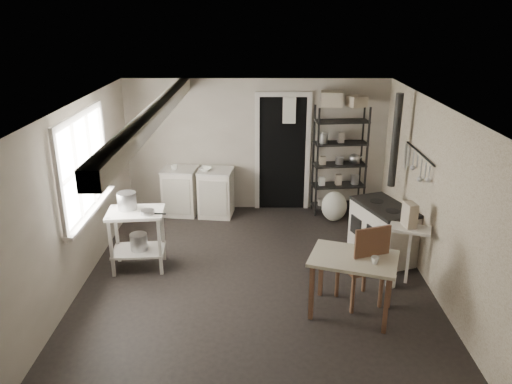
{
  "coord_description": "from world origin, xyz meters",
  "views": [
    {
      "loc": [
        0.03,
        -5.89,
        3.38
      ],
      "look_at": [
        0.0,
        0.3,
        1.1
      ],
      "focal_mm": 35.0,
      "sensor_mm": 36.0,
      "label": 1
    }
  ],
  "objects_px": {
    "base_cabinets": "(198,189)",
    "work_table": "(352,284)",
    "shelf_rack": "(340,160)",
    "chair": "(360,266)",
    "stove": "(383,228)",
    "prep_table": "(138,241)",
    "stockpot": "(127,202)",
    "flour_sack": "(334,207)"
  },
  "relations": [
    {
      "from": "stockpot",
      "to": "stove",
      "type": "bearing_deg",
      "value": 4.62
    },
    {
      "from": "prep_table",
      "to": "flour_sack",
      "type": "height_order",
      "value": "prep_table"
    },
    {
      "from": "shelf_rack",
      "to": "chair",
      "type": "bearing_deg",
      "value": -99.81
    },
    {
      "from": "chair",
      "to": "shelf_rack",
      "type": "bearing_deg",
      "value": 67.29
    },
    {
      "from": "chair",
      "to": "flour_sack",
      "type": "relative_size",
      "value": 2.11
    },
    {
      "from": "prep_table",
      "to": "shelf_rack",
      "type": "height_order",
      "value": "shelf_rack"
    },
    {
      "from": "prep_table",
      "to": "shelf_rack",
      "type": "distance_m",
      "value": 3.71
    },
    {
      "from": "chair",
      "to": "stockpot",
      "type": "bearing_deg",
      "value": 143.31
    },
    {
      "from": "prep_table",
      "to": "base_cabinets",
      "type": "distance_m",
      "value": 2.03
    },
    {
      "from": "prep_table",
      "to": "stove",
      "type": "bearing_deg",
      "value": 6.15
    },
    {
      "from": "stove",
      "to": "work_table",
      "type": "height_order",
      "value": "stove"
    },
    {
      "from": "prep_table",
      "to": "flour_sack",
      "type": "distance_m",
      "value": 3.36
    },
    {
      "from": "prep_table",
      "to": "flour_sack",
      "type": "relative_size",
      "value": 1.64
    },
    {
      "from": "stockpot",
      "to": "work_table",
      "type": "bearing_deg",
      "value": -22.28
    },
    {
      "from": "base_cabinets",
      "to": "work_table",
      "type": "distance_m",
      "value": 3.69
    },
    {
      "from": "stockpot",
      "to": "work_table",
      "type": "xyz_separation_m",
      "value": [
        2.85,
        -1.17,
        -0.56
      ]
    },
    {
      "from": "shelf_rack",
      "to": "stove",
      "type": "bearing_deg",
      "value": -83.54
    },
    {
      "from": "work_table",
      "to": "chair",
      "type": "bearing_deg",
      "value": 60.36
    },
    {
      "from": "stove",
      "to": "chair",
      "type": "xyz_separation_m",
      "value": [
        -0.56,
        -1.22,
        0.04
      ]
    },
    {
      "from": "shelf_rack",
      "to": "stove",
      "type": "distance_m",
      "value": 1.81
    },
    {
      "from": "base_cabinets",
      "to": "shelf_rack",
      "type": "xyz_separation_m",
      "value": [
        2.43,
        0.12,
        0.49
      ]
    },
    {
      "from": "shelf_rack",
      "to": "flour_sack",
      "type": "relative_size",
      "value": 3.65
    },
    {
      "from": "stockpot",
      "to": "shelf_rack",
      "type": "relative_size",
      "value": 0.15
    },
    {
      "from": "shelf_rack",
      "to": "base_cabinets",
      "type": "bearing_deg",
      "value": 176.52
    },
    {
      "from": "stockpot",
      "to": "base_cabinets",
      "type": "height_order",
      "value": "stockpot"
    },
    {
      "from": "stove",
      "to": "work_table",
      "type": "distance_m",
      "value": 1.61
    },
    {
      "from": "stockpot",
      "to": "base_cabinets",
      "type": "xyz_separation_m",
      "value": [
        0.73,
        1.85,
        -0.48
      ]
    },
    {
      "from": "work_table",
      "to": "chair",
      "type": "xyz_separation_m",
      "value": [
        0.13,
        0.24,
        0.1
      ]
    },
    {
      "from": "work_table",
      "to": "chair",
      "type": "height_order",
      "value": "chair"
    },
    {
      "from": "chair",
      "to": "prep_table",
      "type": "bearing_deg",
      "value": 144.12
    },
    {
      "from": "base_cabinets",
      "to": "chair",
      "type": "distance_m",
      "value": 3.58
    },
    {
      "from": "stockpot",
      "to": "stove",
      "type": "distance_m",
      "value": 3.59
    },
    {
      "from": "base_cabinets",
      "to": "work_table",
      "type": "height_order",
      "value": "base_cabinets"
    },
    {
      "from": "stove",
      "to": "stockpot",
      "type": "bearing_deg",
      "value": 164.53
    },
    {
      "from": "prep_table",
      "to": "chair",
      "type": "height_order",
      "value": "chair"
    },
    {
      "from": "stockpot",
      "to": "shelf_rack",
      "type": "height_order",
      "value": "shelf_rack"
    },
    {
      "from": "shelf_rack",
      "to": "chair",
      "type": "relative_size",
      "value": 1.73
    },
    {
      "from": "base_cabinets",
      "to": "flour_sack",
      "type": "distance_m",
      "value": 2.34
    },
    {
      "from": "prep_table",
      "to": "stockpot",
      "type": "relative_size",
      "value": 3.1
    },
    {
      "from": "shelf_rack",
      "to": "prep_table",
      "type": "bearing_deg",
      "value": -152.25
    },
    {
      "from": "stove",
      "to": "chair",
      "type": "bearing_deg",
      "value": -134.71
    },
    {
      "from": "shelf_rack",
      "to": "work_table",
      "type": "bearing_deg",
      "value": -101.98
    }
  ]
}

